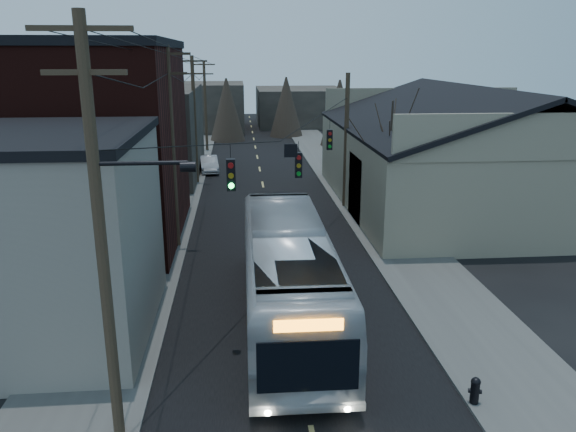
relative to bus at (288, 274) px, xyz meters
The scene contains 14 objects.
road_surface 20.74m from the bus, 89.87° to the left, with size 9.00×110.00×0.02m, color black.
sidewalk_left 21.72m from the bus, 107.34° to the left, with size 4.00×110.00×0.12m, color #474744.
sidewalk_right 21.74m from the bus, 72.41° to the left, with size 4.00×110.00×0.12m, color #474744.
building_clapboard 9.11m from the bus, behind, with size 8.00×8.00×7.00m, color slate.
building_brick 14.93m from the bus, 133.03° to the left, with size 10.00×12.00×10.00m, color black.
building_left_far 28.34m from the bus, 109.52° to the left, with size 9.00×14.00×7.00m, color #2D2824.
warehouse 20.40m from the bus, 50.20° to the left, with size 16.16×20.60×7.73m.
building_far_left 55.99m from the bus, 96.10° to the left, with size 10.00×12.00×6.00m, color #2D2824.
building_far_right 61.07m from the bus, 83.37° to the left, with size 12.00×14.00×5.00m, color #2D2824.
bare_tree 12.64m from the bus, 58.44° to the left, with size 0.40×0.40×7.20m, color black.
utility_lines 15.44m from the bus, 101.70° to the left, with size 11.24×45.28×10.50m.
bus is the anchor object (origin of this frame).
parked_car 28.21m from the bus, 98.68° to the left, with size 1.42×4.08×1.35m, color #9A9CA2.
fire_hydrant 7.66m from the bus, 51.06° to the right, with size 0.39×0.27×0.80m.
Camera 1 is at (-1.73, -9.76, 9.57)m, focal length 35.00 mm.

